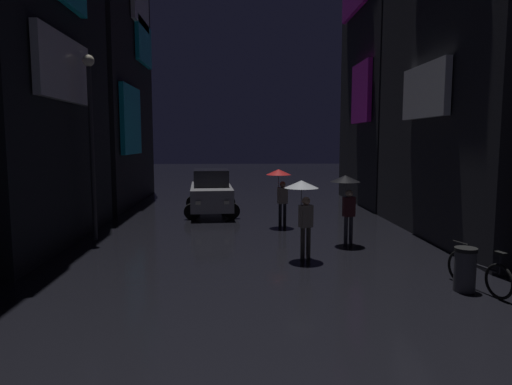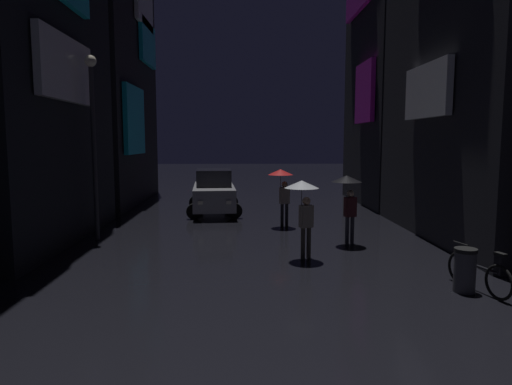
# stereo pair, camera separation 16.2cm
# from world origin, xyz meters

# --- Properties ---
(building_left_far) EXTENTS (4.25, 8.78, 14.42)m
(building_left_far) POSITION_xyz_m (-7.48, 22.39, 7.21)
(building_left_far) COLOR black
(building_left_far) RESTS_ON ground
(pedestrian_midstreet_left_black) EXTENTS (0.90, 0.90, 2.12)m
(pedestrian_midstreet_left_black) POSITION_xyz_m (2.83, 12.38, 1.67)
(pedestrian_midstreet_left_black) COLOR #2D2D38
(pedestrian_midstreet_left_black) RESTS_ON ground
(pedestrian_foreground_right_red) EXTENTS (0.90, 0.90, 2.12)m
(pedestrian_foreground_right_red) POSITION_xyz_m (1.09, 15.31, 1.67)
(pedestrian_foreground_right_red) COLOR black
(pedestrian_foreground_right_red) RESTS_ON ground
(pedestrian_midstreet_centre_clear) EXTENTS (0.90, 0.90, 2.12)m
(pedestrian_midstreet_centre_clear) POSITION_xyz_m (1.26, 10.70, 1.67)
(pedestrian_midstreet_centre_clear) COLOR #38332D
(pedestrian_midstreet_centre_clear) RESTS_ON ground
(bicycle_parked_at_storefront) EXTENTS (0.52, 1.78, 0.96)m
(bicycle_parked_at_storefront) POSITION_xyz_m (4.60, 7.96, 0.39)
(bicycle_parked_at_storefront) COLOR black
(bicycle_parked_at_storefront) RESTS_ON ground
(car_distant) EXTENTS (2.46, 4.25, 1.92)m
(car_distant) POSITION_xyz_m (-1.58, 18.38, 0.93)
(car_distant) COLOR #99999E
(car_distant) RESTS_ON ground
(streetlamp_left_far) EXTENTS (0.36, 0.36, 5.76)m
(streetlamp_left_far) POSITION_xyz_m (-5.00, 13.32, 3.58)
(streetlamp_left_far) COLOR #2D2D33
(streetlamp_left_far) RESTS_ON ground
(trash_bin) EXTENTS (0.46, 0.46, 0.93)m
(trash_bin) POSITION_xyz_m (4.30, 7.96, 0.47)
(trash_bin) COLOR #3F3F47
(trash_bin) RESTS_ON ground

